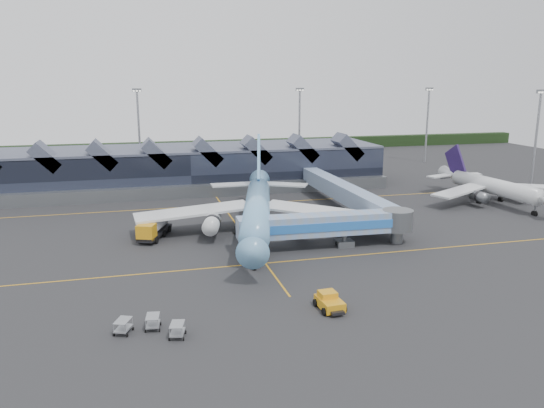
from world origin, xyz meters
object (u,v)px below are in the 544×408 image
object	(u,v)px
main_airliner	(257,207)
pushback_tug	(329,302)
jet_bridge	(337,225)
fuel_truck	(155,225)
regional_jet	(491,186)

from	to	relation	value
main_airliner	pushback_tug	size ratio (longest dim) A/B	10.70
jet_bridge	fuel_truck	distance (m)	28.89
jet_bridge	regional_jet	bearing A→B (deg)	28.20
fuel_truck	pushback_tug	size ratio (longest dim) A/B	2.38
regional_jet	main_airliner	bearing A→B (deg)	-173.79
main_airliner	fuel_truck	size ratio (longest dim) A/B	4.50
main_airliner	jet_bridge	distance (m)	14.29
regional_jet	jet_bridge	xyz separation A→B (m)	(-41.56, -20.30, 0.01)
regional_jet	fuel_truck	bearing A→B (deg)	-178.00
regional_jet	pushback_tug	bearing A→B (deg)	-145.67
main_airliner	regional_jet	distance (m)	52.37
pushback_tug	regional_jet	bearing A→B (deg)	35.71
main_airliner	fuel_truck	world-z (taller)	main_airliner
regional_jet	pushback_tug	xyz separation A→B (m)	(-50.51, -41.06, -2.64)
regional_jet	jet_bridge	distance (m)	46.26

